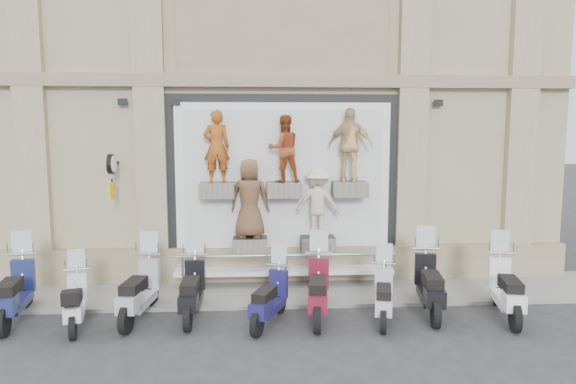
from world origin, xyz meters
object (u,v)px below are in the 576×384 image
object	(u,v)px
scooter_a	(14,280)
scooter_b	(75,292)
scooter_d	(192,279)
scooter_f	(318,278)
scooter_h	(430,273)
clock_sign_bracket	(112,171)
scooter_e	(269,288)
scooter_c	(139,279)
scooter_i	(507,277)
scooter_g	(384,286)
guard_rail	(285,274)

from	to	relation	value
scooter_a	scooter_b	world-z (taller)	scooter_a
scooter_b	scooter_d	xyz separation A→B (m)	(2.13, 0.37, 0.10)
scooter_f	scooter_h	world-z (taller)	scooter_h
clock_sign_bracket	scooter_e	distance (m)	4.66
clock_sign_bracket	scooter_h	distance (m)	7.27
scooter_c	scooter_i	world-z (taller)	scooter_i
scooter_a	scooter_d	world-z (taller)	scooter_a
scooter_a	scooter_e	world-z (taller)	scooter_a
scooter_d	scooter_g	distance (m)	3.77
scooter_h	scooter_i	xyz separation A→B (m)	(1.43, -0.32, -0.02)
guard_rail	scooter_i	bearing A→B (deg)	-22.00
clock_sign_bracket	scooter_f	distance (m)	5.28
scooter_a	scooter_c	distance (m)	2.38
clock_sign_bracket	scooter_d	xyz separation A→B (m)	(1.97, -1.82, -2.01)
scooter_b	scooter_a	bearing A→B (deg)	151.22
clock_sign_bracket	scooter_f	world-z (taller)	clock_sign_bracket
scooter_f	scooter_g	xyz separation A→B (m)	(1.26, -0.19, -0.12)
scooter_h	guard_rail	bearing A→B (deg)	163.41
scooter_b	scooter_f	distance (m)	4.63
scooter_b	scooter_d	distance (m)	2.17
scooter_h	scooter_g	bearing A→B (deg)	-151.91
scooter_b	scooter_c	distance (m)	1.17
scooter_a	scooter_e	distance (m)	4.93
scooter_i	scooter_d	bearing A→B (deg)	-170.49
scooter_a	scooter_g	world-z (taller)	scooter_a
scooter_d	scooter_b	bearing A→B (deg)	-170.73
scooter_b	scooter_f	size ratio (longest dim) A/B	0.84
scooter_b	scooter_i	bearing A→B (deg)	-13.97
clock_sign_bracket	scooter_e	size ratio (longest dim) A/B	0.58
clock_sign_bracket	scooter_i	distance (m)	8.70
scooter_d	scooter_e	xyz separation A→B (m)	(1.52, -0.44, -0.08)
scooter_b	scooter_c	world-z (taller)	scooter_c
scooter_d	scooter_e	world-z (taller)	scooter_d
scooter_c	scooter_d	bearing A→B (deg)	8.76
scooter_d	scooter_h	size ratio (longest dim) A/B	0.94
scooter_f	guard_rail	bearing A→B (deg)	117.26
scooter_a	scooter_h	distance (m)	8.16
scooter_g	scooter_h	bearing A→B (deg)	32.14
scooter_a	scooter_g	distance (m)	7.15
guard_rail	scooter_f	distance (m)	1.70
scooter_b	scooter_h	distance (m)	6.92
clock_sign_bracket	scooter_b	size ratio (longest dim) A/B	0.60
scooter_d	scooter_g	xyz separation A→B (m)	(3.75, -0.40, -0.08)
clock_sign_bracket	scooter_e	bearing A→B (deg)	-32.91
scooter_e	scooter_h	world-z (taller)	scooter_h
guard_rail	scooter_i	xyz separation A→B (m)	(4.28, -1.73, 0.36)
clock_sign_bracket	scooter_g	distance (m)	6.48
guard_rail	scooter_h	world-z (taller)	scooter_h
scooter_c	clock_sign_bracket	bearing A→B (deg)	124.15
scooter_c	scooter_e	xyz separation A→B (m)	(2.54, -0.41, -0.10)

